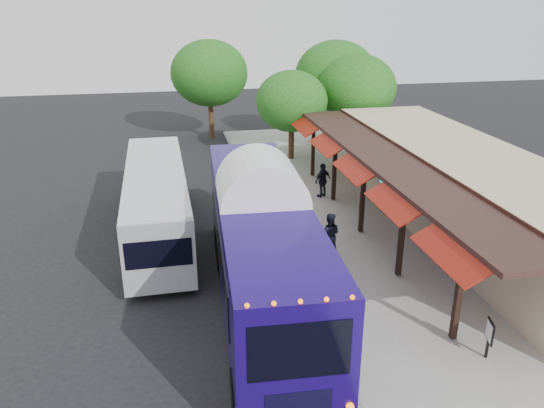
{
  "coord_description": "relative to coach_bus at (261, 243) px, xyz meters",
  "views": [
    {
      "loc": [
        -4.19,
        -16.12,
        9.79
      ],
      "look_at": [
        -0.19,
        3.99,
        1.8
      ],
      "focal_mm": 35.0,
      "sensor_mm": 36.0,
      "label": 1
    }
  ],
  "objects": [
    {
      "name": "ped_b",
      "position": [
        3.19,
        2.68,
        -1.19
      ],
      "size": [
        1.06,
        0.95,
        1.82
      ],
      "primitive_type": "imported",
      "rotation": [
        0.0,
        0.0,
        2.8
      ],
      "color": "black",
      "rests_on": "sidewalk"
    },
    {
      "name": "ped_d",
      "position": [
        2.43,
        11.51,
        -1.26
      ],
      "size": [
        1.17,
        0.8,
        1.67
      ],
      "primitive_type": "imported",
      "rotation": [
        0.0,
        0.0,
        2.97
      ],
      "color": "black",
      "rests_on": "sidewalk"
    },
    {
      "name": "tree_mid",
      "position": [
        8.78,
        19.92,
        2.54
      ],
      "size": [
        5.62,
        5.62,
        7.19
      ],
      "color": "#382314",
      "rests_on": "ground"
    },
    {
      "name": "ground",
      "position": [
        1.45,
        0.55,
        -2.25
      ],
      "size": [
        90.0,
        90.0,
        0.0
      ],
      "primitive_type": "plane",
      "color": "black",
      "rests_on": "ground"
    },
    {
      "name": "ped_c",
      "position": [
        4.85,
        9.22,
        -1.2
      ],
      "size": [
        1.13,
        0.92,
        1.8
      ],
      "primitive_type": "imported",
      "rotation": [
        0.0,
        0.0,
        3.68
      ],
      "color": "black",
      "rests_on": "sidewalk"
    },
    {
      "name": "coach_bus",
      "position": [
        0.0,
        0.0,
        0.0
      ],
      "size": [
        3.42,
        13.2,
        4.19
      ],
      "rotation": [
        0.0,
        0.0,
        -0.05
      ],
      "color": "#19085F",
      "rests_on": "ground"
    },
    {
      "name": "sidewalk",
      "position": [
        6.45,
        4.55,
        -2.17
      ],
      "size": [
        10.0,
        40.0,
        0.15
      ],
      "primitive_type": "cube",
      "color": "#9E9B93",
      "rests_on": "ground"
    },
    {
      "name": "station_shelter",
      "position": [
        9.83,
        4.55,
        -0.4
      ],
      "size": [
        8.15,
        20.0,
        3.6
      ],
      "color": "#C6B289",
      "rests_on": "ground"
    },
    {
      "name": "tree_left",
      "position": [
        4.87,
        16.44,
        1.56
      ],
      "size": [
        4.46,
        4.46,
        5.71
      ],
      "color": "#382314",
      "rests_on": "ground"
    },
    {
      "name": "tree_far",
      "position": [
        0.41,
        23.39,
        2.49
      ],
      "size": [
        5.55,
        5.55,
        7.11
      ],
      "color": "#382314",
      "rests_on": "ground"
    },
    {
      "name": "ped_a",
      "position": [
        2.09,
        2.94,
        -1.18
      ],
      "size": [
        0.73,
        0.54,
        1.84
      ],
      "primitive_type": "imported",
      "rotation": [
        0.0,
        0.0,
        -0.15
      ],
      "color": "black",
      "rests_on": "sidewalk"
    },
    {
      "name": "tree_right",
      "position": [
        9.4,
        17.32,
        2.09
      ],
      "size": [
        5.09,
        5.09,
        6.52
      ],
      "color": "#382314",
      "rests_on": "ground"
    },
    {
      "name": "curb",
      "position": [
        1.5,
        4.55,
        -2.17
      ],
      "size": [
        0.2,
        40.0,
        0.16
      ],
      "primitive_type": "cube",
      "color": "gray",
      "rests_on": "ground"
    },
    {
      "name": "sign_board",
      "position": [
        5.74,
        -4.42,
        -1.28
      ],
      "size": [
        0.19,
        0.54,
        1.2
      ],
      "rotation": [
        0.0,
        0.0,
        -0.26
      ],
      "color": "black",
      "rests_on": "sidewalk"
    },
    {
      "name": "city_bus",
      "position": [
        -3.46,
        6.28,
        -0.56
      ],
      "size": [
        2.67,
        11.39,
        3.05
      ],
      "rotation": [
        0.0,
        0.0,
        0.02
      ],
      "color": "gray",
      "rests_on": "ground"
    }
  ]
}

